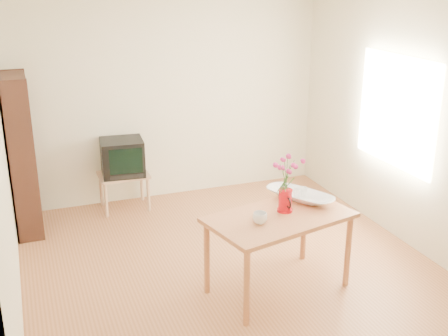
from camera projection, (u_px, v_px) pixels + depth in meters
name	position (u px, v px, depth m)	size (l,w,h in m)	color
room	(238.00, 147.00, 5.15)	(4.50, 4.50, 4.50)	#935834
table	(279.00, 225.00, 5.08)	(1.42, 1.01, 0.75)	#A66039
tv_stand	(124.00, 179.00, 6.95)	(0.60, 0.45, 0.46)	tan
bookshelf	(22.00, 161.00, 6.22)	(0.28, 0.70, 1.80)	black
pitcher	(285.00, 201.00, 5.10)	(0.14, 0.22, 0.22)	red
flowers	(286.00, 173.00, 5.01)	(0.24, 0.24, 0.35)	#D53284
mug	(260.00, 218.00, 4.87)	(0.13, 0.13, 0.10)	white
bowl	(301.00, 178.00, 5.33)	(0.45, 0.45, 0.43)	white
teacup_a	(297.00, 183.00, 5.33)	(0.07, 0.07, 0.07)	white
teacup_b	(304.00, 181.00, 5.38)	(0.07, 0.07, 0.06)	white
television	(122.00, 156.00, 6.86)	(0.54, 0.51, 0.44)	black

